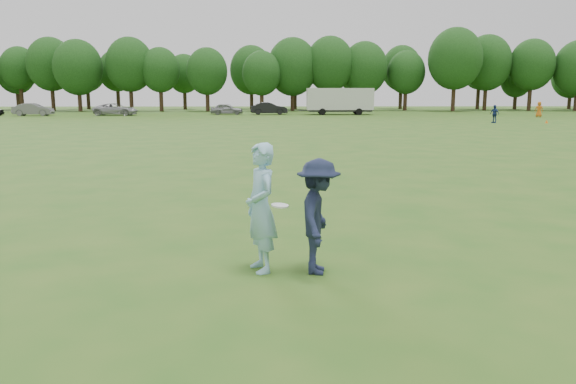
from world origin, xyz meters
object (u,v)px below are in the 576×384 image
at_px(thrower, 261,208).
at_px(car_b, 33,110).
at_px(player_far_c, 539,109).
at_px(car_e, 227,109).
at_px(field_cone, 547,122).
at_px(player_far_b, 494,114).
at_px(car_f, 269,109).
at_px(cargo_trailer, 340,100).
at_px(car_c, 116,109).
at_px(defender, 318,216).

height_order(thrower, car_b, thrower).
xyz_separation_m(player_far_c, car_b, (-57.23, 4.84, -0.13)).
height_order(car_e, field_cone, car_e).
bearing_deg(player_far_b, car_f, -162.79).
bearing_deg(cargo_trailer, player_far_c, -18.94).
xyz_separation_m(car_e, cargo_trailer, (13.78, -0.34, 1.10)).
bearing_deg(car_c, car_b, 96.66).
distance_m(player_far_b, car_c, 42.11).
height_order(thrower, cargo_trailer, cargo_trailer).
xyz_separation_m(defender, field_cone, (23.70, 41.52, -0.75)).
bearing_deg(car_f, car_b, 92.48).
xyz_separation_m(car_c, car_f, (18.10, 1.98, 0.04)).
xyz_separation_m(defender, player_far_c, (28.45, 53.23, -0.04)).
xyz_separation_m(car_f, cargo_trailer, (8.62, -0.33, 1.03)).
height_order(car_b, car_c, car_b).
distance_m(player_far_c, car_b, 57.44).
distance_m(thrower, field_cone, 48.17).
bearing_deg(car_b, cargo_trailer, -90.18).
bearing_deg(player_far_b, car_b, -138.85).
height_order(car_b, car_e, car_b).
bearing_deg(car_b, car_c, -89.19).
height_order(car_e, car_f, car_f).
distance_m(player_far_c, field_cone, 12.65).
distance_m(thrower, player_far_c, 60.68).
height_order(car_c, cargo_trailer, cargo_trailer).
relative_size(car_b, car_c, 0.87).
relative_size(car_e, field_cone, 13.25).
distance_m(player_far_b, field_cone, 4.62).
xyz_separation_m(car_b, car_f, (27.40, 2.77, 0.01)).
distance_m(car_c, field_cone, 46.53).
height_order(car_f, field_cone, car_f).
height_order(defender, car_c, defender).
bearing_deg(car_c, thrower, -160.63).
xyz_separation_m(car_c, cargo_trailer, (26.72, 1.65, 1.07)).
relative_size(car_e, car_f, 0.88).
height_order(thrower, car_f, thrower).
relative_size(car_c, car_f, 1.13).
xyz_separation_m(field_cone, cargo_trailer, (-16.46, 18.98, 1.63)).
bearing_deg(cargo_trailer, car_b, -176.13).
distance_m(thrower, car_e, 60.99).
relative_size(car_e, cargo_trailer, 0.44).
distance_m(car_e, car_f, 5.16).
bearing_deg(player_far_c, defender, 81.83).
distance_m(defender, field_cone, 47.82).
bearing_deg(player_far_b, car_c, -143.87).
xyz_separation_m(defender, car_b, (-28.78, 58.07, -0.17)).
bearing_deg(field_cone, car_f, 142.40).
bearing_deg(car_f, thrower, 177.16).
xyz_separation_m(player_far_b, car_e, (-25.70, 18.72, -0.13)).
xyz_separation_m(player_far_b, car_f, (-20.54, 18.72, -0.06)).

